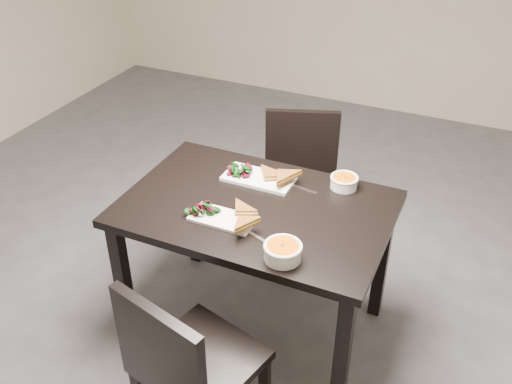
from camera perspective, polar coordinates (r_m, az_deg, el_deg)
ground at (r=3.39m, az=-0.79°, el=-7.38°), size 5.00×5.00×0.00m
table at (r=2.62m, az=-0.00°, el=-3.09°), size 1.20×0.80×0.75m
chair_near at (r=2.26m, az=-7.08°, el=-16.67°), size 0.51×0.51×0.85m
chair_far at (r=3.28m, az=4.46°, el=1.46°), size 0.54×0.54×0.85m
plate_near at (r=2.47m, az=-3.33°, el=-2.68°), size 0.28×0.14×0.01m
sandwich_near at (r=2.44m, az=-1.84°, el=-2.29°), size 0.17×0.15×0.05m
salad_near at (r=2.50m, az=-5.40°, el=-1.63°), size 0.09×0.08×0.04m
soup_bowl_near at (r=2.25m, az=2.70°, el=-5.90°), size 0.16×0.16×0.07m
cutlery_near at (r=2.35m, az=0.89°, el=-4.97°), size 0.17×0.08×0.00m
plate_far at (r=2.74m, az=0.28°, el=1.37°), size 0.34×0.17×0.02m
sandwich_far at (r=2.69m, az=1.42°, el=1.57°), size 0.21×0.20×0.06m
salad_far at (r=2.76m, az=-1.62°, el=2.38°), size 0.11×0.10×0.05m
soup_bowl_far at (r=2.70m, az=8.81°, el=1.08°), size 0.13×0.13×0.06m
cutlery_far at (r=2.69m, az=4.42°, el=0.42°), size 0.18×0.04×0.00m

